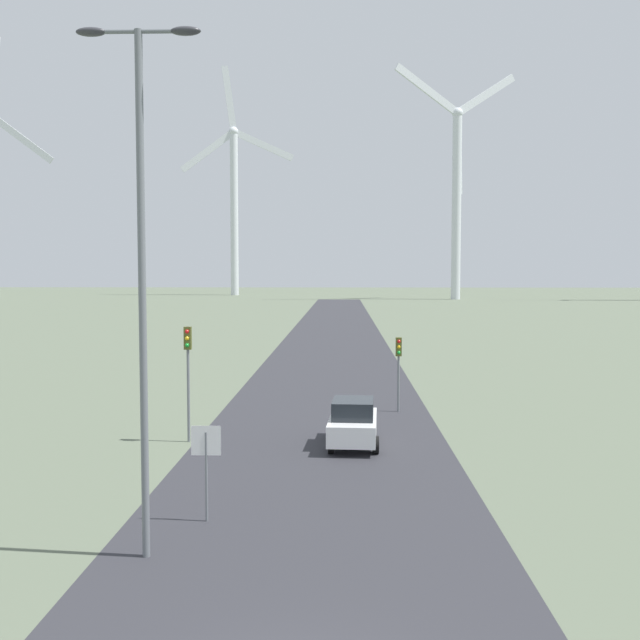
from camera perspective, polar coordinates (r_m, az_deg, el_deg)
road_surface at (r=59.59m, az=0.91°, el=-2.78°), size 10.00×240.00×0.01m
streetlamp at (r=17.86m, az=-13.45°, el=5.84°), size 2.87×0.32×12.31m
stop_sign_near at (r=20.71m, az=-8.67°, el=-10.10°), size 0.81×0.07×2.62m
traffic_light_post_near_left at (r=29.99m, az=-10.03°, el=-2.89°), size 0.28×0.34×4.59m
traffic_light_post_near_right at (r=36.16m, az=6.01°, el=-2.84°), size 0.28×0.34×3.60m
car_approaching at (r=29.27m, az=2.53°, el=-7.82°), size 2.02×4.19×1.83m
wind_turbine_left at (r=214.23m, az=-6.56°, el=9.41°), size 31.17×7.29×63.67m
wind_turbine_center at (r=183.75m, az=10.37°, el=10.11°), size 30.52×15.66×54.92m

